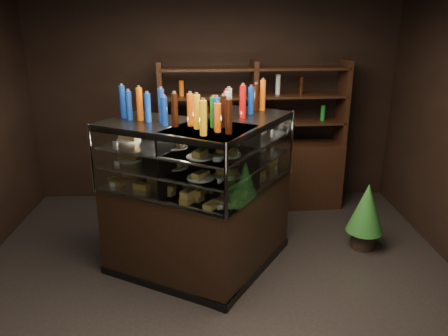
{
  "coord_description": "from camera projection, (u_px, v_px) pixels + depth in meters",
  "views": [
    {
      "loc": [
        -0.04,
        -3.54,
        2.51
      ],
      "look_at": [
        0.07,
        0.24,
        1.2
      ],
      "focal_mm": 35.0,
      "sensor_mm": 36.0,
      "label": 1
    }
  ],
  "objects": [
    {
      "name": "food_display",
      "position": [
        204.0,
        163.0,
        4.2
      ],
      "size": [
        1.6,
        1.21,
        0.48
      ],
      "color": "#BF9244",
      "rests_on": "display_case"
    },
    {
      "name": "potted_conifer",
      "position": [
        367.0,
        207.0,
        4.87
      ],
      "size": [
        0.41,
        0.41,
        0.88
      ],
      "rotation": [
        0.0,
        0.0,
        -0.18
      ],
      "color": "black",
      "rests_on": "ground"
    },
    {
      "name": "back_shelving",
      "position": [
        252.0,
        165.0,
        5.92
      ],
      "size": [
        2.46,
        0.55,
        2.0
      ],
      "rotation": [
        0.0,
        0.0,
        0.06
      ],
      "color": "black",
      "rests_on": "ground"
    },
    {
      "name": "display_case",
      "position": [
        205.0,
        224.0,
        4.42
      ],
      "size": [
        2.03,
        1.62,
        1.59
      ],
      "rotation": [
        0.0,
        0.0,
        0.26
      ],
      "color": "black",
      "rests_on": "ground"
    },
    {
      "name": "room_shell",
      "position": [
        216.0,
        91.0,
        3.53
      ],
      "size": [
        5.02,
        5.02,
        3.01
      ],
      "color": "black",
      "rests_on": "ground"
    },
    {
      "name": "bottles_top",
      "position": [
        203.0,
        108.0,
        4.03
      ],
      "size": [
        1.42,
        1.07,
        0.3
      ],
      "color": "#147223",
      "rests_on": "display_case"
    },
    {
      "name": "ground",
      "position": [
        217.0,
        295.0,
        4.16
      ],
      "size": [
        5.0,
        5.0,
        0.0
      ],
      "primitive_type": "plane",
      "color": "black",
      "rests_on": "ground"
    }
  ]
}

